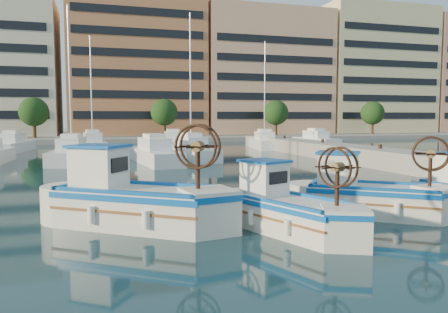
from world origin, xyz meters
The scene contains 7 objects.
ground centered at (0.00, 0.00, 0.00)m, with size 300.00×300.00×0.00m, color #1B3C48.
quay centered at (13.00, 8.00, 0.60)m, with size 3.00×60.00×1.20m, color gray.
waterfront centered at (9.23, 65.04, 11.10)m, with size 180.00×40.00×25.60m.
yacht_marina centered at (-3.41, 27.62, 0.53)m, with size 39.05×23.74×11.50m.
fishing_boat_a centered at (-4.75, 1.56, 0.86)m, with size 5.09×4.43×3.13m.
fishing_boat_b centered at (-0.50, -0.32, 0.71)m, with size 3.01×4.26×2.57m.
fishing_boat_c centered at (3.00, 0.82, 0.75)m, with size 4.38×3.92×2.72m.
Camera 1 is at (-5.75, -11.77, 3.28)m, focal length 35.00 mm.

